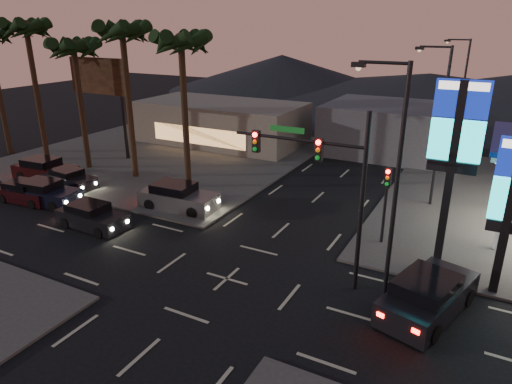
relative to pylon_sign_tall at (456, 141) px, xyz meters
The scene contains 24 objects.
ground 11.97m from the pylon_sign_tall, 147.09° to the right, with size 140.00×140.00×0.00m, color black.
corner_lot_nw 27.40m from the pylon_sign_tall, 156.80° to the left, with size 24.00×24.00×0.12m, color #47443F.
pylon_sign_tall is the anchor object (origin of this frame).
traffic_signal_mast 6.02m from the pylon_sign_tall, 143.48° to the right, with size 6.10×0.39×8.00m.
pedestal_signal 4.82m from the pylon_sign_tall, 153.73° to the left, with size 0.32×0.39×4.30m.
streetlight_near 4.86m from the pylon_sign_tall, 110.76° to the right, with size 2.14×0.25×10.00m.
streetlight_mid 8.70m from the pylon_sign_tall, 101.35° to the left, with size 2.14×0.25×10.00m.
streetlight_far 22.57m from the pylon_sign_tall, 94.34° to the left, with size 2.14×0.25×10.00m.
palm_a 18.21m from the pylon_sign_tall, 167.12° to the left, with size 4.41×4.41×10.86m.
palm_b 23.13m from the pylon_sign_tall, 169.92° to the left, with size 4.41×4.41×11.46m.
palm_c 27.90m from the pylon_sign_tall, behind, with size 4.41×4.41×10.26m.
palm_d 32.96m from the pylon_sign_tall, behind, with size 4.41×4.41×11.66m.
billboard 29.95m from the pylon_sign_tall, 165.50° to the left, with size 6.00×0.30×8.50m.
building_far_west 28.25m from the pylon_sign_tall, 143.75° to the left, with size 16.00×8.00×4.00m, color #726B5B.
building_far_mid 21.91m from the pylon_sign_tall, 107.59° to the left, with size 12.00×9.00×4.40m, color #4C4C51.
hill_left 64.06m from the pylon_sign_tall, 121.58° to the left, with size 40.00×40.00×6.00m, color black.
hill_center 55.33m from the pylon_sign_tall, 98.86° to the left, with size 60.00×60.00×4.00m, color black.
car_lane_a_front 19.77m from the pylon_sign_tall, 167.11° to the right, with size 4.46×1.96×1.44m.
car_lane_a_mid 26.31m from the pylon_sign_tall, behind, with size 4.35×2.08×1.38m.
car_lane_a_rear 24.90m from the pylon_sign_tall, behind, with size 4.89×2.44×1.55m.
car_lane_b_front 16.71m from the pylon_sign_tall, behind, with size 5.24×2.42×1.68m.
car_lane_b_mid 25.71m from the pylon_sign_tall, behind, with size 4.36×2.08×1.38m.
car_lane_b_rear 28.80m from the pylon_sign_tall, behind, with size 5.12×2.44×1.63m.
suv_station 6.84m from the pylon_sign_tall, 88.38° to the right, with size 3.54×5.58×1.73m.
Camera 1 is at (9.87, -15.74, 11.20)m, focal length 32.00 mm.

